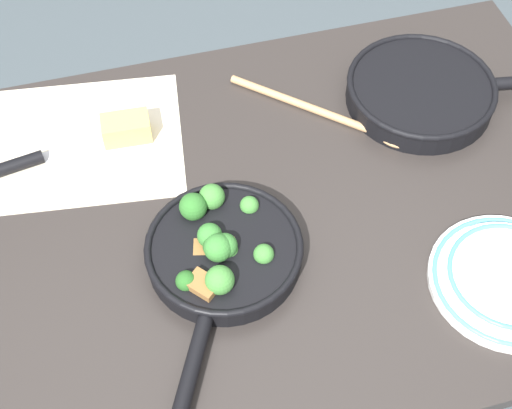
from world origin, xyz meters
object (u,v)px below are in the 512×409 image
Objects in this scene: skillet_eggs at (422,91)px; cheese_block at (126,128)px; dinner_plate_stack at (508,279)px; wooden_spoon at (340,118)px; skillet_broccoli at (221,252)px; grater_knife at (40,158)px.

skillet_eggs is 0.56m from cheese_block.
dinner_plate_stack is at bearing 138.74° from cheese_block.
skillet_broccoli is at bearing -96.66° from wooden_spoon.
skillet_broccoli is 0.39m from grater_knife.
skillet_eggs is (-0.45, -0.25, -0.00)m from skillet_broccoli.
cheese_block is (0.56, -0.05, -0.00)m from skillet_eggs.
skillet_eggs is at bearing 145.93° from skillet_broccoli.
cheese_block reaches higher than grater_knife.
skillet_broccoli is at bearing 108.86° from cheese_block.
cheese_block is (0.11, -0.31, -0.00)m from skillet_broccoli.
skillet_eggs reaches higher than wooden_spoon.
dinner_plate_stack is (-0.69, 0.45, 0.00)m from grater_knife.
skillet_broccoli is 0.37m from wooden_spoon.
dinner_plate_stack reaches higher than wooden_spoon.
grater_knife is 0.16m from cheese_block.
skillet_broccoli reaches higher than grater_knife.
wooden_spoon is 3.25× the size of cheese_block.
skillet_eggs reaches higher than cheese_block.
cheese_block is 0.71m from dinner_plate_stack.
skillet_broccoli is at bearing -20.34° from dinner_plate_stack.
cheese_block is 0.36× the size of dinner_plate_stack.
cheese_block is (-0.16, -0.02, 0.01)m from grater_knife.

